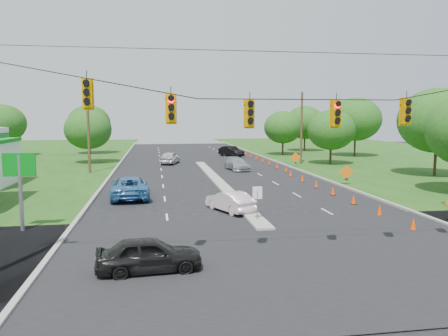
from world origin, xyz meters
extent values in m
plane|color=black|center=(0.00, 0.00, 0.00)|extent=(160.00, 160.00, 0.00)
cube|color=black|center=(0.00, 0.00, 0.00)|extent=(160.00, 14.00, 0.02)
cube|color=gray|center=(-10.10, 30.00, 0.00)|extent=(0.25, 110.00, 0.16)
cube|color=gray|center=(10.10, 30.00, 0.00)|extent=(0.25, 110.00, 0.16)
cube|color=gray|center=(0.00, 21.00, 0.00)|extent=(1.00, 34.00, 0.18)
cylinder|color=gray|center=(0.00, 6.00, 0.90)|extent=(0.06, 0.06, 1.80)
cube|color=white|center=(0.00, 6.00, 1.70)|extent=(0.55, 0.04, 0.70)
cylinder|color=black|center=(0.00, -1.00, 7.00)|extent=(24.00, 0.04, 0.04)
cube|color=#D89300|center=(-8.00, -1.00, 6.75)|extent=(0.34, 0.24, 1.00)
cube|color=#D89300|center=(-5.00, -1.00, 6.22)|extent=(0.34, 0.24, 1.00)
cube|color=#D89300|center=(-2.00, -1.00, 6.05)|extent=(0.34, 0.24, 1.00)
cube|color=#D89300|center=(1.50, -1.00, 6.05)|extent=(0.34, 0.24, 1.00)
cube|color=#D89300|center=(4.50, -1.00, 6.14)|extent=(0.34, 0.24, 1.00)
cylinder|color=#422D1C|center=(-12.50, 30.00, 4.50)|extent=(0.28, 0.28, 9.00)
cylinder|color=#422D1C|center=(12.50, 35.00, 4.50)|extent=(0.28, 0.28, 9.00)
cylinder|color=gray|center=(-12.50, 6.00, 2.00)|extent=(0.20, 0.20, 4.00)
cube|color=#007A11|center=(-12.50, 6.00, 3.50)|extent=(1.60, 0.15, 1.20)
cone|color=#F23E00|center=(7.68, 3.00, 0.35)|extent=(0.32, 0.32, 0.70)
cone|color=#F23E00|center=(7.68, 6.50, 0.35)|extent=(0.32, 0.32, 0.70)
cone|color=#F23E00|center=(7.68, 10.00, 0.35)|extent=(0.32, 0.32, 0.70)
cone|color=#F23E00|center=(7.68, 13.50, 0.35)|extent=(0.32, 0.32, 0.70)
cone|color=#F23E00|center=(7.68, 17.00, 0.35)|extent=(0.32, 0.32, 0.70)
cone|color=#F23E00|center=(7.68, 20.50, 0.35)|extent=(0.32, 0.32, 0.70)
cone|color=#F23E00|center=(7.68, 24.00, 0.35)|extent=(0.32, 0.32, 0.70)
cone|color=#F23E00|center=(8.28, 27.50, 0.35)|extent=(0.32, 0.32, 0.70)
cone|color=#F23E00|center=(8.28, 31.00, 0.35)|extent=(0.32, 0.32, 0.70)
cone|color=#F23E00|center=(8.28, 34.50, 0.35)|extent=(0.32, 0.32, 0.70)
cone|color=#F23E00|center=(8.28, 38.00, 0.35)|extent=(0.32, 0.32, 0.70)
cone|color=#F23E00|center=(8.28, 41.50, 0.35)|extent=(0.32, 0.32, 0.70)
cone|color=#F23E00|center=(8.28, 45.00, 0.35)|extent=(0.32, 0.32, 0.70)
cone|color=#F23E00|center=(8.28, 48.50, 0.35)|extent=(0.32, 0.32, 0.70)
cube|color=black|center=(10.80, 18.00, 0.55)|extent=(0.06, 0.58, 0.26)
cube|color=black|center=(10.80, 18.00, 0.55)|extent=(0.06, 0.58, 0.26)
cube|color=orange|center=(10.80, 18.00, 1.15)|extent=(1.27, 0.05, 1.27)
cube|color=black|center=(10.80, 32.00, 0.55)|extent=(0.06, 0.58, 0.26)
cube|color=black|center=(10.80, 32.00, 0.55)|extent=(0.06, 0.58, 0.26)
cube|color=orange|center=(10.80, 32.00, 1.15)|extent=(1.27, 0.05, 1.27)
cylinder|color=black|center=(-28.00, 52.00, 1.44)|extent=(0.28, 0.28, 2.88)
ellipsoid|color=#194C14|center=(-28.00, 52.00, 4.96)|extent=(6.72, 6.72, 5.76)
cylinder|color=black|center=(-14.00, 40.00, 1.26)|extent=(0.28, 0.28, 2.52)
ellipsoid|color=#194C14|center=(-14.00, 40.00, 4.34)|extent=(5.88, 5.88, 5.04)
cylinder|color=black|center=(-16.00, 55.00, 1.44)|extent=(0.28, 0.28, 2.88)
ellipsoid|color=#194C14|center=(-16.00, 55.00, 4.96)|extent=(6.72, 6.72, 5.76)
cylinder|color=black|center=(22.00, 22.00, 1.62)|extent=(0.28, 0.28, 3.24)
ellipsoid|color=#194C14|center=(22.00, 22.00, 5.58)|extent=(7.56, 7.56, 6.48)
cylinder|color=black|center=(16.00, 34.00, 1.26)|extent=(0.28, 0.28, 2.52)
ellipsoid|color=#194C14|center=(16.00, 34.00, 4.34)|extent=(5.88, 5.88, 5.04)
cylinder|color=black|center=(24.00, 44.00, 1.62)|extent=(0.28, 0.28, 3.24)
ellipsoid|color=#194C14|center=(24.00, 44.00, 5.58)|extent=(7.56, 7.56, 6.48)
cylinder|color=black|center=(20.00, 55.00, 1.44)|extent=(0.28, 0.28, 2.88)
ellipsoid|color=#194C14|center=(20.00, 55.00, 4.96)|extent=(6.72, 6.72, 5.76)
cylinder|color=black|center=(14.00, 48.00, 1.26)|extent=(0.28, 0.28, 2.52)
ellipsoid|color=#194C14|center=(14.00, 48.00, 4.34)|extent=(5.88, 5.88, 5.04)
imported|color=black|center=(-5.91, -1.07, 0.69)|extent=(4.14, 1.94, 1.37)
imported|color=silver|center=(-1.03, 9.11, 0.65)|extent=(2.82, 4.14, 1.29)
imported|color=#2F66A4|center=(-7.52, 14.77, 0.80)|extent=(3.02, 5.94, 1.61)
imported|color=gray|center=(3.44, 30.35, 0.68)|extent=(2.51, 4.92, 1.37)
imported|color=#B8B9BD|center=(-3.79, 38.03, 0.78)|extent=(3.00, 4.93, 1.57)
imported|color=black|center=(5.70, 47.22, 0.78)|extent=(3.48, 5.00, 1.56)
camera|label=1|loc=(-5.61, -17.51, 5.92)|focal=35.00mm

